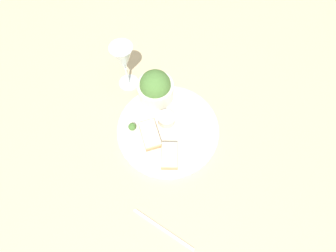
% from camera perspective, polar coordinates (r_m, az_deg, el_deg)
% --- Properties ---
extents(ground_plane, '(4.00, 4.00, 0.00)m').
position_cam_1_polar(ground_plane, '(0.85, 0.00, -0.98)').
color(ground_plane, '#C6B289').
extents(dinner_plate, '(0.33, 0.33, 0.01)m').
position_cam_1_polar(dinner_plate, '(0.85, 0.00, -0.78)').
color(dinner_plate, silver).
rests_on(dinner_plate, ground_plane).
extents(salad_bowl, '(0.12, 0.12, 0.12)m').
position_cam_1_polar(salad_bowl, '(0.86, -2.75, 8.32)').
color(salad_bowl, silver).
rests_on(salad_bowl, dinner_plate).
extents(sauce_ramekin, '(0.06, 0.06, 0.03)m').
position_cam_1_polar(sauce_ramekin, '(0.84, -0.33, 1.60)').
color(sauce_ramekin, beige).
rests_on(sauce_ramekin, dinner_plate).
extents(cheese_toast_near, '(0.11, 0.10, 0.03)m').
position_cam_1_polar(cheese_toast_near, '(0.82, -3.90, -1.88)').
color(cheese_toast_near, tan).
rests_on(cheese_toast_near, dinner_plate).
extents(cheese_toast_far, '(0.09, 0.07, 0.03)m').
position_cam_1_polar(cheese_toast_far, '(0.79, 0.32, -6.47)').
color(cheese_toast_far, tan).
rests_on(cheese_toast_far, dinner_plate).
extents(wine_glass, '(0.07, 0.07, 0.18)m').
position_cam_1_polar(wine_glass, '(0.86, -9.64, 14.01)').
color(wine_glass, silver).
rests_on(wine_glass, ground_plane).
extents(garnish, '(0.03, 0.03, 0.03)m').
position_cam_1_polar(garnish, '(0.84, -7.81, -0.13)').
color(garnish, '#477533').
rests_on(garnish, dinner_plate).
extents(fork, '(0.05, 0.19, 0.01)m').
position_cam_1_polar(fork, '(0.78, -1.06, -21.55)').
color(fork, silver).
rests_on(fork, ground_plane).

